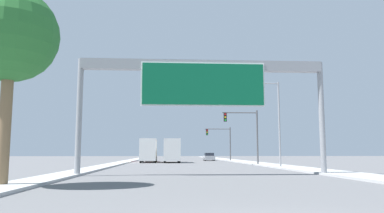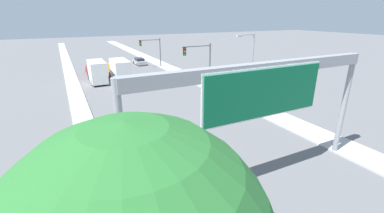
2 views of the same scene
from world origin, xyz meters
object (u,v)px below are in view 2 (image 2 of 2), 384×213
Objects in this scene: car_far_right at (139,61)px; traffic_light_mid_block at (153,48)px; truck_box_primary at (97,72)px; traffic_light_near_intersection at (202,60)px; street_lamp_right at (250,66)px; truck_box_secondary at (119,70)px; sign_gantry at (263,87)px; car_far_left at (92,70)px.

traffic_light_mid_block is at bearing -69.35° from car_far_right.
traffic_light_near_intersection reaches higher than truck_box_primary.
street_lamp_right reaches higher than traffic_light_near_intersection.
traffic_light_mid_block is at bearing 90.43° from traffic_light_near_intersection.
truck_box_primary is 0.93× the size of truck_box_secondary.
street_lamp_right is (3.07, -33.55, 4.31)m from car_far_right.
truck_box_secondary is at bearing -118.31° from car_far_right.
car_far_right is at bearing 83.32° from sign_gantry.
truck_box_secondary is (-1.75, 31.86, -4.59)m from sign_gantry.
sign_gantry is 3.54× the size of car_far_right.
truck_box_primary is at bearing 135.94° from traffic_light_near_intersection.
car_far_left is 12.73m from traffic_light_mid_block.
street_lamp_right is at bearing -56.94° from truck_box_primary.
traffic_light_near_intersection is at bearing 97.36° from street_lamp_right.
truck_box_primary is at bearing -129.59° from car_far_right.
sign_gantry is at bearing -99.94° from traffic_light_mid_block.
truck_box_secondary is 23.11m from street_lamp_right.
car_far_right is at bearing 61.69° from truck_box_secondary.
car_far_right is 11.60m from car_far_left.
traffic_light_mid_block reaches higher than car_far_left.
car_far_right is 0.71× the size of traffic_light_near_intersection.
traffic_light_near_intersection is at bearing -57.87° from car_far_left.
truck_box_secondary is (3.50, -8.06, 1.10)m from car_far_left.
car_far_left is 23.68m from traffic_light_near_intersection.
sign_gantry is at bearing -126.36° from street_lamp_right.
traffic_light_near_intersection is (8.93, -11.73, 2.68)m from truck_box_secondary.
street_lamp_right is (1.29, -28.82, 0.99)m from traffic_light_mid_block.
street_lamp_right is at bearing 53.64° from sign_gantry.
truck_box_secondary is at bearing 116.11° from street_lamp_right.
street_lamp_right reaches higher than traffic_light_mid_block.
street_lamp_right reaches higher than truck_box_primary.
truck_box_secondary is at bearing 127.28° from traffic_light_near_intersection.
truck_box_secondary is at bearing -4.87° from truck_box_primary.
traffic_light_mid_block is at bearing 43.27° from truck_box_secondary.
sign_gantry is 2.21× the size of truck_box_secondary.
traffic_light_mid_block is at bearing 92.56° from street_lamp_right.
traffic_light_mid_block is 0.69× the size of street_lamp_right.
sign_gantry reaches higher than traffic_light_near_intersection.
street_lamp_right is (8.32, 11.30, -1.37)m from sign_gantry.
sign_gantry is 45.52m from car_far_right.
car_far_right is 6.05m from traffic_light_mid_block.
traffic_light_mid_block reaches higher than car_far_right.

